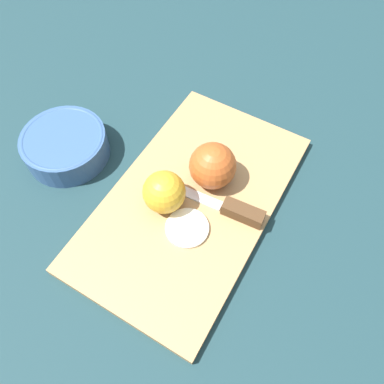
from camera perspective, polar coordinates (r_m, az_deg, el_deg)
The scene contains 7 objects.
ground_plane at distance 0.62m, azimuth 0.00°, elevation -1.71°, with size 4.00×4.00×0.00m, color #193338.
cutting_board at distance 0.61m, azimuth 0.00°, elevation -1.35°, with size 0.46×0.32×0.02m.
apple_half_left at distance 0.59m, azimuth 3.26°, elevation 3.94°, with size 0.08×0.08×0.08m.
apple_half_right at distance 0.57m, azimuth -4.26°, elevation 0.02°, with size 0.07×0.07×0.07m.
knife at distance 0.59m, azimuth 6.90°, elevation -2.85°, with size 0.06×0.16×0.02m.
apple_slice at distance 0.58m, azimuth -0.76°, elevation -5.51°, with size 0.07×0.07×0.01m.
bowl at distance 0.69m, azimuth -18.77°, elevation 6.85°, with size 0.15×0.15×0.05m.
Camera 1 is at (0.23, 0.20, 0.54)m, focal length 35.00 mm.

